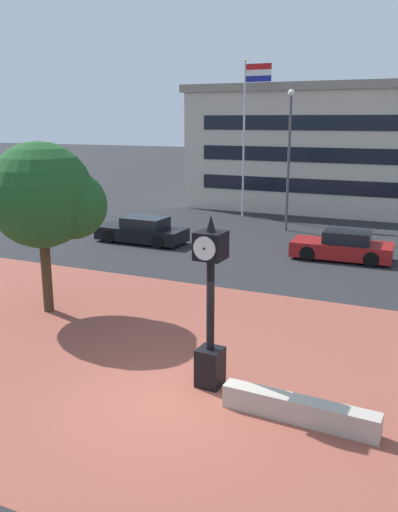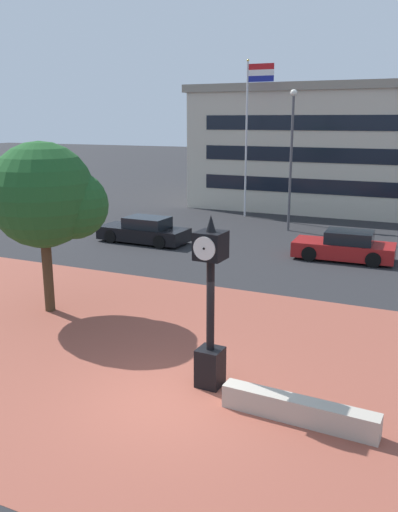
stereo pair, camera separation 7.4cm
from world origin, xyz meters
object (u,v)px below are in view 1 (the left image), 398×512
at_px(plaza_tree, 48,198).
at_px(flagpole_primary, 247,126).
at_px(car_street_mid, 343,247).
at_px(street_clock, 210,309).
at_px(street_lamp_post, 289,147).
at_px(car_street_far, 142,231).

bearing_deg(plaza_tree, flagpole_primary, 90.72).
relative_size(plaza_tree, car_street_mid, 1.23).
xyz_separation_m(car_street_mid, flagpole_primary, (-7.44, 8.38, 4.98)).
bearing_deg(street_clock, street_lamp_post, 102.24).
distance_m(plaza_tree, flagpole_primary, 18.80).
height_order(plaza_tree, flagpole_primary, flagpole_primary).
height_order(plaza_tree, car_street_far, plaza_tree).
bearing_deg(flagpole_primary, car_street_mid, -48.39).
bearing_deg(flagpole_primary, street_lamp_post, -42.62).
xyz_separation_m(car_street_far, flagpole_primary, (2.15, 9.07, 4.98)).
distance_m(street_clock, car_street_mid, 12.95).
bearing_deg(car_street_far, plaza_tree, -164.82).
bearing_deg(car_street_mid, plaza_tree, 142.78).
height_order(car_street_mid, street_lamp_post, street_lamp_post).
xyz_separation_m(plaza_tree, car_street_far, (-2.38, 9.63, -3.04)).
height_order(street_clock, flagpole_primary, flagpole_primary).
height_order(street_clock, car_street_mid, street_clock).
relative_size(plaza_tree, street_lamp_post, 0.72).
xyz_separation_m(plaza_tree, flagpole_primary, (-0.23, 18.70, 1.93)).
relative_size(car_street_far, street_lamp_post, 0.61).
distance_m(flagpole_primary, street_lamp_post, 4.90).
xyz_separation_m(street_clock, street_lamp_post, (-3.16, 18.00, 2.63)).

